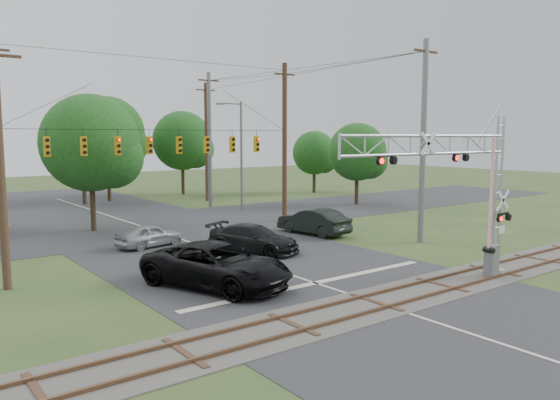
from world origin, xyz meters
TOP-DOWN VIEW (x-y plane):
  - ground at (0.00, 0.00)m, footprint 160.00×160.00m
  - road_main at (0.00, 10.00)m, footprint 14.00×90.00m
  - road_cross at (0.00, 24.00)m, footprint 90.00×12.00m
  - railroad_track at (0.00, 2.00)m, footprint 90.00×3.20m
  - crossing_gantry at (4.43, 1.64)m, footprint 10.25×0.91m
  - traffic_signal_span at (0.85, 20.00)m, footprint 19.34×0.36m
  - pickup_black at (-3.61, 7.60)m, footprint 5.16×7.24m
  - car_dark at (1.48, 12.34)m, footprint 4.00×5.59m
  - sedan_silver at (-2.43, 17.15)m, footprint 4.13×2.31m
  - suv_dark at (7.65, 14.56)m, footprint 2.36×5.23m
  - streetlight at (10.08, 26.95)m, footprint 2.44×0.25m
  - utility_poles at (2.40, 23.07)m, footprint 23.92×26.25m
  - treeline at (-0.31, 35.30)m, footprint 56.29×23.50m

SIDE VIEW (x-z plane):
  - ground at x=0.00m, z-range 0.00..0.00m
  - road_main at x=0.00m, z-range 0.00..0.02m
  - road_cross at x=0.00m, z-range 0.00..0.02m
  - railroad_track at x=0.00m, z-range -0.05..0.11m
  - sedan_silver at x=-2.43m, z-range 0.00..1.33m
  - car_dark at x=1.48m, z-range 0.00..1.50m
  - suv_dark at x=7.65m, z-range 0.00..1.67m
  - pickup_black at x=-3.61m, z-range 0.00..1.83m
  - crossing_gantry at x=4.43m, z-range 0.82..7.95m
  - streetlight at x=10.08m, z-range 0.54..9.68m
  - treeline at x=-0.31m, z-range 0.45..10.52m
  - traffic_signal_span at x=0.85m, z-range -0.01..11.49m
  - utility_poles at x=2.40m, z-range -0.15..11.78m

